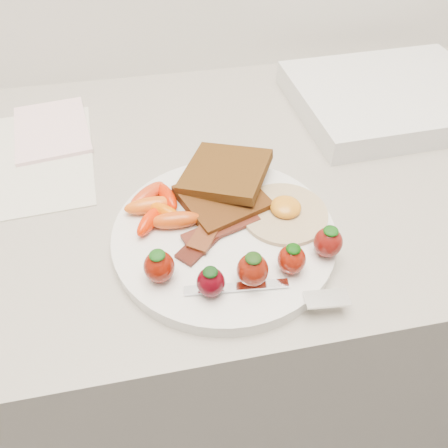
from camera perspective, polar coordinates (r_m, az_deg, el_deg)
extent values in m
cube|color=gray|center=(0.99, -1.99, -13.65)|extent=(2.00, 0.60, 0.90)
cylinder|color=white|center=(0.53, 0.00, -1.42)|extent=(0.27, 0.27, 0.02)
cube|color=black|center=(0.56, -0.26, 3.37)|extent=(0.12, 0.12, 0.01)
cube|color=#30200B|center=(0.57, 0.19, 6.81)|extent=(0.14, 0.14, 0.02)
cylinder|color=beige|center=(0.55, 7.86, 1.40)|extent=(0.11, 0.11, 0.01)
ellipsoid|color=orange|center=(0.54, 8.05, 2.21)|extent=(0.04, 0.04, 0.02)
cube|color=black|center=(0.52, -1.94, -1.56)|extent=(0.09, 0.08, 0.00)
cube|color=black|center=(0.52, -0.36, -0.53)|extent=(0.10, 0.05, 0.00)
cube|color=#461708|center=(0.53, -1.42, 0.28)|extent=(0.07, 0.09, 0.00)
ellipsoid|color=#E75D13|center=(0.55, -9.68, 2.43)|extent=(0.06, 0.02, 0.02)
ellipsoid|color=#E55E00|center=(0.54, -7.86, 1.58)|extent=(0.05, 0.05, 0.02)
ellipsoid|color=red|center=(0.53, -9.79, 0.33)|extent=(0.04, 0.05, 0.02)
ellipsoid|color=red|center=(0.56, -7.41, 3.55)|extent=(0.03, 0.05, 0.02)
ellipsoid|color=red|center=(0.56, -10.02, 3.67)|extent=(0.06, 0.06, 0.02)
ellipsoid|color=#C6430E|center=(0.53, -6.35, 0.52)|extent=(0.06, 0.02, 0.02)
ellipsoid|color=#6C1004|center=(0.47, -8.47, -5.53)|extent=(0.03, 0.03, 0.04)
ellipsoid|color=#134510|center=(0.46, -8.73, -4.04)|extent=(0.02, 0.02, 0.01)
ellipsoid|color=#48030B|center=(0.46, -1.75, -7.61)|extent=(0.03, 0.03, 0.03)
ellipsoid|color=black|center=(0.44, -1.80, -6.28)|extent=(0.02, 0.02, 0.01)
ellipsoid|color=maroon|center=(0.46, 3.75, -6.00)|extent=(0.03, 0.03, 0.04)
ellipsoid|color=#16360C|center=(0.45, 3.87, -4.47)|extent=(0.02, 0.02, 0.01)
ellipsoid|color=maroon|center=(0.48, 8.82, -4.61)|extent=(0.03, 0.03, 0.03)
ellipsoid|color=#0A3B06|center=(0.47, 9.06, -3.22)|extent=(0.02, 0.02, 0.01)
ellipsoid|color=#68100B|center=(0.50, 13.44, -2.34)|extent=(0.03, 0.03, 0.04)
ellipsoid|color=#0F460C|center=(0.49, 13.80, -0.88)|extent=(0.02, 0.02, 0.01)
cube|color=white|center=(0.47, 1.65, -8.21)|extent=(0.11, 0.02, 0.00)
cube|color=silver|center=(0.47, 13.29, -9.45)|extent=(0.05, 0.03, 0.00)
cube|color=silver|center=(0.72, -24.34, 7.67)|extent=(0.21, 0.26, 0.00)
cube|color=#FFD1D7|center=(0.77, -21.61, 11.48)|extent=(0.13, 0.18, 0.01)
cube|color=white|center=(0.82, 21.03, 15.25)|extent=(0.33, 0.27, 0.04)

